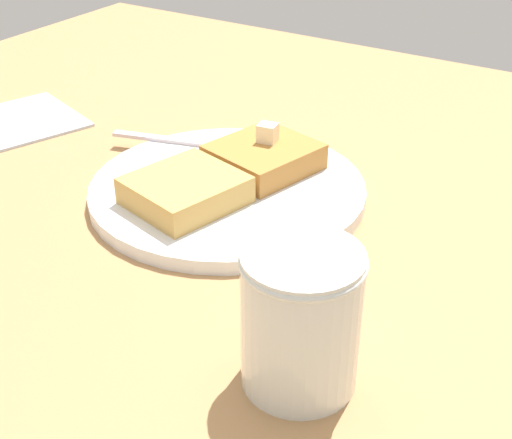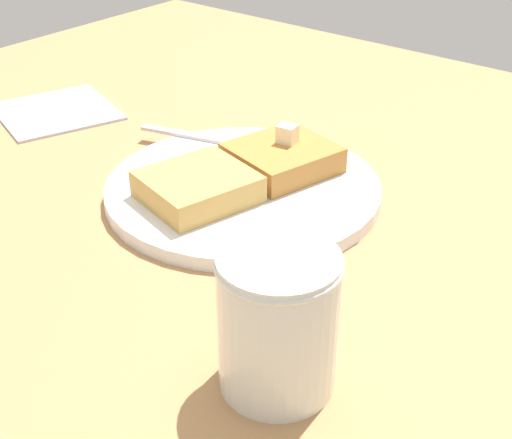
{
  "view_description": "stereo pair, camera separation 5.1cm",
  "coord_description": "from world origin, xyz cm",
  "views": [
    {
      "loc": [
        45.24,
        38.64,
        32.81
      ],
      "look_at": [
        8.35,
        15.44,
        6.62
      ],
      "focal_mm": 50.0,
      "sensor_mm": 36.0,
      "label": 1
    },
    {
      "loc": [
        42.29,
        42.77,
        32.81
      ],
      "look_at": [
        8.35,
        15.44,
        6.62
      ],
      "focal_mm": 50.0,
      "sensor_mm": 36.0,
      "label": 2
    }
  ],
  "objects": [
    {
      "name": "table_surface",
      "position": [
        0.0,
        0.0,
        1.06
      ],
      "size": [
        92.51,
        92.51,
        2.12
      ],
      "primitive_type": "cube",
      "color": "#AE7F50",
      "rests_on": "ground"
    },
    {
      "name": "plate",
      "position": [
        0.16,
        7.24,
        2.83
      ],
      "size": [
        24.19,
        24.19,
        1.25
      ],
      "color": "white",
      "rests_on": "table_surface"
    },
    {
      "name": "toast_slice_left",
      "position": [
        -4.23,
        8.35,
        4.53
      ],
      "size": [
        10.25,
        9.75,
        2.33
      ],
      "primitive_type": "cube",
      "rotation": [
        0.0,
        0.0,
        -0.25
      ],
      "color": "#BA7C39",
      "rests_on": "plate"
    },
    {
      "name": "toast_slice_middle",
      "position": [
        4.56,
        6.13,
        4.53
      ],
      "size": [
        10.25,
        9.75,
        2.33
      ],
      "primitive_type": "cube",
      "rotation": [
        0.0,
        0.0,
        -0.25
      ],
      "color": "tan",
      "rests_on": "plate"
    },
    {
      "name": "butter_pat_primary",
      "position": [
        -5.14,
        8.19,
        6.53
      ],
      "size": [
        1.73,
        1.87,
        1.67
      ],
      "primitive_type": "cube",
      "rotation": [
        0.0,
        0.0,
        1.72
      ],
      "color": "#F5E8C3",
      "rests_on": "toast_slice_left"
    },
    {
      "name": "fork",
      "position": [
        -5.16,
        0.44,
        3.55
      ],
      "size": [
        5.81,
        15.77,
        0.36
      ],
      "color": "silver",
      "rests_on": "plate"
    },
    {
      "name": "syrup_jar",
      "position": [
        16.54,
        23.65,
        6.26
      ],
      "size": [
        7.23,
        7.23,
        9.06
      ],
      "color": "#3C1A08",
      "rests_on": "table_surface"
    },
    {
      "name": "napkin",
      "position": [
        -1.51,
        -21.08,
        2.27
      ],
      "size": [
        15.2,
        15.22,
        0.3
      ],
      "primitive_type": "cube",
      "rotation": [
        0.0,
        0.0,
        -0.33
      ],
      "color": "silver",
      "rests_on": "table_surface"
    }
  ]
}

